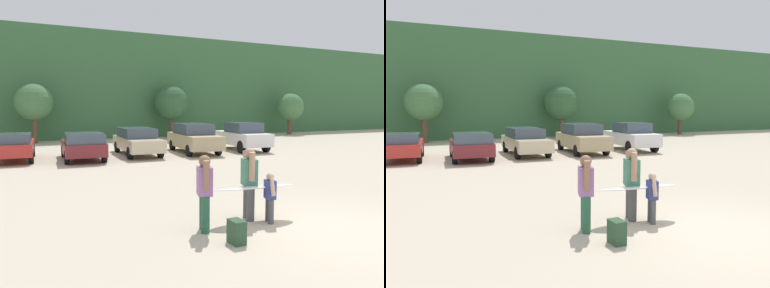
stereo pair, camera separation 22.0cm
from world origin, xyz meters
The scene contains 15 objects.
ground_plane centered at (0.00, 0.00, 0.00)m, with size 120.00×120.00×0.00m, color beige.
hillside_ridge centered at (0.00, 30.71, 4.38)m, with size 108.00×12.00×8.76m, color #38663D.
tree_far_right centered at (-4.86, 23.02, 2.92)m, with size 2.63×2.63×4.25m.
tree_right centered at (5.77, 23.23, 2.91)m, with size 2.88×2.88×4.38m.
tree_center_right centered at (17.54, 22.33, 2.57)m, with size 2.56×2.56×3.88m.
parked_car_red centered at (-6.18, 13.84, 0.73)m, with size 2.03×4.04×1.35m.
parked_car_maroon centered at (-3.10, 12.80, 0.72)m, with size 2.04×4.12×1.36m.
parked_car_champagne centered at (-0.14, 13.66, 0.78)m, with size 1.95×4.81×1.45m.
parked_car_tan centered at (3.04, 13.25, 0.85)m, with size 2.28×4.87×1.64m.
parked_car_white centered at (6.20, 13.11, 0.86)m, with size 2.11×4.46×1.66m.
person_adult centered at (-1.20, 1.44, 0.92)m, with size 0.41×0.73×1.63m.
person_child centered at (-0.93, 1.02, 0.63)m, with size 0.28×0.56×1.12m.
person_companion centered at (-2.49, 1.14, 0.89)m, with size 0.40×0.65×1.58m.
surfboard_white centered at (-1.17, 1.30, 0.76)m, with size 2.06×0.75×0.15m.
backpack_dropped centered at (-2.27, 0.25, 0.22)m, with size 0.24×0.34×0.45m.
Camera 2 is at (-5.67, -5.51, 2.53)m, focal length 34.37 mm.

